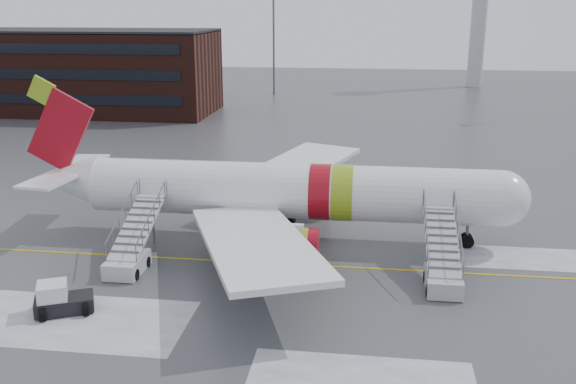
# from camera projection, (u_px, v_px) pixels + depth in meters

# --- Properties ---
(ground) EXTENTS (260.00, 260.00, 0.00)m
(ground) POSITION_uv_depth(u_px,v_px,m) (214.00, 255.00, 42.31)
(ground) COLOR #494C4F
(ground) RESTS_ON ground
(airliner) EXTENTS (35.03, 32.97, 11.18)m
(airliner) POSITION_uv_depth(u_px,v_px,m) (278.00, 192.00, 44.38)
(airliner) COLOR white
(airliner) RESTS_ON ground
(airstair_fwd) EXTENTS (2.05, 7.70, 3.48)m
(airstair_fwd) POSITION_uv_depth(u_px,v_px,m) (442.00, 268.00, 37.48)
(airstair_fwd) COLOR #A7AAAE
(airstair_fwd) RESTS_ON ground
(airstair_aft) EXTENTS (2.05, 7.70, 3.48)m
(airstair_aft) POSITION_uv_depth(u_px,v_px,m) (131.00, 252.00, 39.88)
(airstair_aft) COLOR silver
(airstair_aft) RESTS_ON ground
(pushback_tug) EXTENTS (3.41, 3.08, 1.72)m
(pushback_tug) POSITION_uv_depth(u_px,v_px,m) (60.00, 299.00, 34.16)
(pushback_tug) COLOR black
(pushback_tug) RESTS_ON ground
(terminal_building) EXTENTS (62.00, 16.11, 12.30)m
(terminal_building) POSITION_uv_depth(u_px,v_px,m) (13.00, 70.00, 98.56)
(terminal_building) COLOR #3F1E16
(terminal_building) RESTS_ON ground
(light_mast_far_n) EXTENTS (1.20, 1.20, 24.25)m
(light_mast_far_n) POSITION_uv_depth(u_px,v_px,m) (274.00, 16.00, 113.63)
(light_mast_far_n) COLOR #595B60
(light_mast_far_n) RESTS_ON ground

